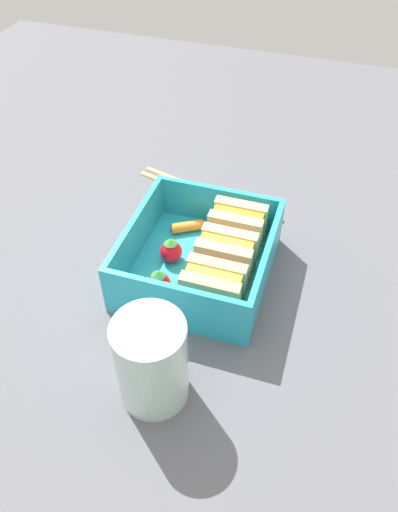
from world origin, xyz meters
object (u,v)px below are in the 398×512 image
at_px(strawberry_far_left, 159,283).
at_px(chopstick_pair, 209,194).
at_px(sandwich_left, 237,227).
at_px(drinking_glass, 152,362).
at_px(strawberry_left, 172,249).
at_px(carrot_stick_far_left, 187,227).
at_px(sandwich_center_left, 226,256).
at_px(sandwich_center, 213,289).

xyz_separation_m(strawberry_far_left, chopstick_pair, (-0.18, -0.00, -0.02)).
distance_m(sandwich_left, drinking_glass, 0.20).
bearing_deg(strawberry_left, chopstick_pair, 179.04).
relative_size(carrot_stick_far_left, strawberry_far_left, 1.22).
distance_m(sandwich_center_left, strawberry_left, 0.06).
distance_m(sandwich_center_left, chopstick_pair, 0.15).
bearing_deg(sandwich_center_left, sandwich_center, 0.00).
relative_size(strawberry_far_left, drinking_glass, 0.33).
bearing_deg(chopstick_pair, sandwich_left, 34.40).
xyz_separation_m(sandwich_center, chopstick_pair, (-0.18, -0.06, -0.03)).
height_order(sandwich_left, strawberry_left, sandwich_left).
height_order(sandwich_left, strawberry_far_left, sandwich_left).
distance_m(carrot_stick_far_left, chopstick_pair, 0.08).
bearing_deg(sandwich_left, sandwich_center_left, 0.00).
height_order(sandwich_left, chopstick_pair, sandwich_left).
relative_size(sandwich_center_left, carrot_stick_far_left, 1.59).
bearing_deg(sandwich_center_left, carrot_stick_far_left, -130.18).
distance_m(sandwich_center_left, strawberry_far_left, 0.08).
bearing_deg(drinking_glass, strawberry_left, -166.08).
xyz_separation_m(strawberry_left, chopstick_pair, (-0.13, 0.00, -0.02)).
relative_size(carrot_stick_far_left, drinking_glass, 0.40).
height_order(sandwich_center, strawberry_far_left, sandwich_center).
relative_size(sandwich_center, chopstick_pair, 0.29).
xyz_separation_m(sandwich_center_left, sandwich_center, (0.05, 0.00, 0.00)).
bearing_deg(sandwich_center_left, chopstick_pair, -156.15).
bearing_deg(carrot_stick_far_left, drinking_glass, 10.26).
bearing_deg(carrot_stick_far_left, strawberry_far_left, 1.54).
distance_m(sandwich_center_left, carrot_stick_far_left, 0.08).
height_order(sandwich_left, drinking_glass, drinking_glass).
xyz_separation_m(chopstick_pair, drinking_glass, (0.28, 0.04, 0.04)).
bearing_deg(sandwich_center_left, strawberry_left, -92.57).
distance_m(strawberry_left, strawberry_far_left, 0.05).
height_order(sandwich_center, strawberry_left, sandwich_center).
xyz_separation_m(sandwich_left, drinking_glass, (0.20, -0.02, 0.01)).
bearing_deg(chopstick_pair, strawberry_far_left, 0.63).
xyz_separation_m(sandwich_center_left, strawberry_far_left, (0.05, -0.06, -0.01)).
distance_m(strawberry_far_left, drinking_glass, 0.11).
relative_size(sandwich_center, drinking_glass, 0.64).
distance_m(sandwich_center, chopstick_pair, 0.19).
relative_size(carrot_stick_far_left, strawberry_left, 1.23).
xyz_separation_m(carrot_stick_far_left, strawberry_far_left, (0.10, 0.00, 0.01)).
relative_size(strawberry_far_left, chopstick_pair, 0.15).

